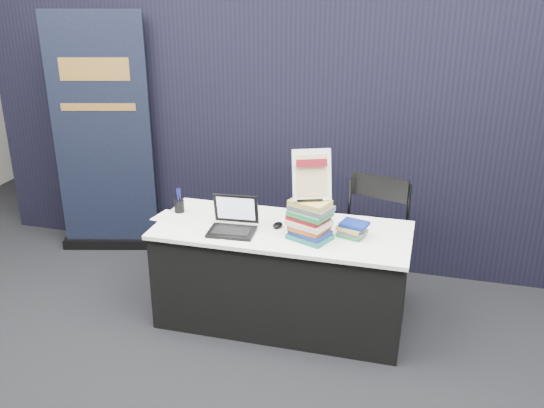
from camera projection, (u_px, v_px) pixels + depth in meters
The scene contains 15 objects.
floor at pixel (261, 363), 4.06m from camera, with size 8.00×8.00×0.00m, color black.
wall_back at pixel (356, 32), 6.99m from camera, with size 8.00×0.02×3.50m, color #B0AFA7.
drape_partition at pixel (313, 129), 5.05m from camera, with size 6.00×0.08×2.40m, color black.
display_table at pixel (282, 275), 4.41m from camera, with size 1.80×0.75×0.75m.
laptop at pixel (233, 223), 4.21m from camera, with size 0.33×0.28×0.24m.
mouse at pixel (278, 225), 4.29m from camera, with size 0.06×0.10×0.03m, color black.
brochure_left at pixel (176, 218), 4.45m from camera, with size 0.31×0.22×0.00m, color white.
brochure_mid at pixel (220, 227), 4.29m from camera, with size 0.26×0.18×0.00m, color white.
brochure_right at pixel (216, 231), 4.23m from camera, with size 0.28×0.20×0.00m, color white.
pen_cup at pixel (179, 206), 4.53m from camera, with size 0.07×0.07×0.10m, color black.
book_stack_tall at pixel (310, 220), 4.07m from camera, with size 0.30×0.27×0.27m.
book_stack_short at pixel (353, 230), 4.13m from camera, with size 0.22×0.19×0.10m.
info_sign at pixel (312, 176), 3.98m from camera, with size 0.28×0.19×0.35m.
pullup_banner at pixel (104, 150), 5.35m from camera, with size 0.90×0.33×2.14m.
stacking_chair at pixel (374, 242), 4.48m from camera, with size 0.57×0.58×1.03m.
Camera 1 is at (0.95, -3.24, 2.50)m, focal length 40.00 mm.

